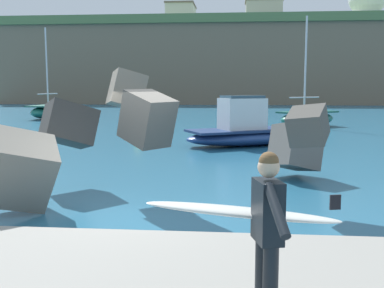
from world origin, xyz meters
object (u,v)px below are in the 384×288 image
at_px(boat_mid_left, 307,118).
at_px(station_building_west, 264,15).
at_px(station_building_central, 181,20).
at_px(mooring_buoy_inner, 138,139).
at_px(surfer_with_board, 261,225).
at_px(boat_near_centre, 249,131).
at_px(boat_near_right, 51,111).
at_px(mooring_buoy_middle, 127,126).
at_px(radar_dome, 367,3).

height_order(boat_mid_left, station_building_west, station_building_west).
relative_size(boat_mid_left, station_building_central, 0.87).
distance_m(boat_mid_left, mooring_buoy_inner, 13.12).
distance_m(surfer_with_board, boat_near_centre, 15.91).
distance_m(boat_near_right, mooring_buoy_inner, 18.62).
bearing_deg(mooring_buoy_inner, station_building_central, 94.88).
relative_size(boat_mid_left, mooring_buoy_middle, 15.73).
relative_size(surfer_with_board, station_building_west, 0.33).
distance_m(mooring_buoy_middle, radar_dome, 66.34).
bearing_deg(mooring_buoy_middle, mooring_buoy_inner, -72.50).
distance_m(surfer_with_board, radar_dome, 84.08).
xyz_separation_m(boat_near_centre, station_building_west, (4.35, 61.62, 14.10)).
relative_size(boat_near_centre, station_building_central, 0.81).
height_order(boat_near_centre, mooring_buoy_middle, boat_near_centre).
height_order(boat_mid_left, radar_dome, radar_dome).
relative_size(surfer_with_board, boat_near_centre, 0.33).
relative_size(surfer_with_board, mooring_buoy_inner, 4.81).
bearing_deg(boat_near_centre, station_building_west, 85.97).
xyz_separation_m(boat_near_centre, mooring_buoy_inner, (-4.98, -0.09, -0.43)).
xyz_separation_m(boat_near_right, boat_mid_left, (19.40, -5.92, -0.04)).
distance_m(radar_dome, station_building_west, 18.12).
distance_m(station_building_west, station_building_central, 16.86).
relative_size(boat_near_right, mooring_buoy_middle, 16.21).
relative_size(boat_near_centre, boat_near_right, 0.90).
distance_m(surfer_with_board, boat_mid_left, 25.73).
distance_m(mooring_buoy_inner, station_building_central, 70.81).
bearing_deg(boat_near_centre, radar_dome, 70.72).
relative_size(mooring_buoy_middle, station_building_central, 0.06).
bearing_deg(boat_near_right, radar_dome, 52.05).
xyz_separation_m(boat_near_centre, boat_near_right, (-15.36, 15.36, -0.05)).
relative_size(boat_mid_left, radar_dome, 0.79).
height_order(surfer_with_board, mooring_buoy_inner, surfer_with_board).
distance_m(boat_mid_left, station_building_west, 54.08).
distance_m(surfer_with_board, station_building_west, 78.82).
relative_size(mooring_buoy_inner, radar_dome, 0.05).
xyz_separation_m(boat_mid_left, station_building_central, (-14.91, 59.44, 14.59)).
bearing_deg(boat_near_centre, mooring_buoy_inner, -178.97).
distance_m(boat_near_centre, boat_mid_left, 10.27).
bearing_deg(boat_mid_left, mooring_buoy_middle, -164.62).
relative_size(boat_near_right, station_building_central, 0.90).
relative_size(boat_mid_left, station_building_west, 1.08).
distance_m(surfer_with_board, mooring_buoy_middle, 23.27).
bearing_deg(station_building_west, mooring_buoy_middle, -101.63).
relative_size(boat_near_centre, mooring_buoy_middle, 14.62).
xyz_separation_m(surfer_with_board, boat_mid_left, (4.46, 25.33, -0.71)).
xyz_separation_m(mooring_buoy_middle, station_building_central, (-3.85, 62.48, 14.94)).
xyz_separation_m(mooring_buoy_inner, station_building_west, (9.32, 61.71, 14.53)).
bearing_deg(radar_dome, station_building_central, 170.87).
bearing_deg(radar_dome, boat_near_right, -127.95).
relative_size(boat_near_centre, radar_dome, 0.74).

